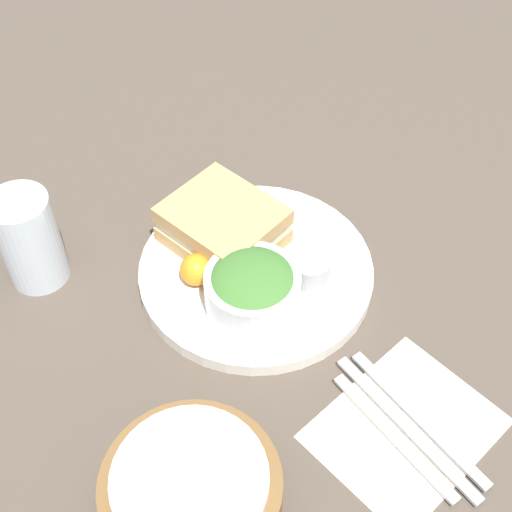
{
  "coord_description": "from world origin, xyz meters",
  "views": [
    {
      "loc": [
        -0.42,
        0.39,
        0.69
      ],
      "look_at": [
        0.0,
        0.0,
        0.04
      ],
      "focal_mm": 50.0,
      "sensor_mm": 36.0,
      "label": 1
    }
  ],
  "objects_px": {
    "salad_bowl": "(252,288)",
    "drink_glass": "(29,240)",
    "plate": "(256,272)",
    "spoon": "(394,436)",
    "sandwich": "(225,224)",
    "dressing_cup": "(310,270)",
    "fork": "(418,417)",
    "bread_basket": "(192,495)",
    "knife": "(406,427)"
  },
  "relations": [
    {
      "from": "salad_bowl",
      "to": "drink_glass",
      "type": "bearing_deg",
      "value": 33.26
    },
    {
      "from": "plate",
      "to": "spoon",
      "type": "xyz_separation_m",
      "value": [
        -0.26,
        0.05,
        -0.0
      ]
    },
    {
      "from": "sandwich",
      "to": "spoon",
      "type": "xyz_separation_m",
      "value": [
        -0.32,
        0.05,
        -0.04
      ]
    },
    {
      "from": "dressing_cup",
      "to": "fork",
      "type": "relative_size",
      "value": 0.25
    },
    {
      "from": "salad_bowl",
      "to": "spoon",
      "type": "height_order",
      "value": "salad_bowl"
    },
    {
      "from": "drink_glass",
      "to": "plate",
      "type": "bearing_deg",
      "value": -134.11
    },
    {
      "from": "sandwich",
      "to": "bread_basket",
      "type": "relative_size",
      "value": 0.84
    },
    {
      "from": "sandwich",
      "to": "knife",
      "type": "relative_size",
      "value": 0.69
    },
    {
      "from": "plate",
      "to": "dressing_cup",
      "type": "distance_m",
      "value": 0.07
    },
    {
      "from": "drink_glass",
      "to": "sandwich",
      "type": "bearing_deg",
      "value": -122.98
    },
    {
      "from": "bread_basket",
      "to": "knife",
      "type": "xyz_separation_m",
      "value": [
        -0.09,
        -0.22,
        -0.03
      ]
    },
    {
      "from": "plate",
      "to": "dressing_cup",
      "type": "relative_size",
      "value": 6.01
    },
    {
      "from": "plate",
      "to": "knife",
      "type": "bearing_deg",
      "value": 173.76
    },
    {
      "from": "dressing_cup",
      "to": "sandwich",
      "type": "bearing_deg",
      "value": 14.6
    },
    {
      "from": "salad_bowl",
      "to": "fork",
      "type": "xyz_separation_m",
      "value": [
        -0.22,
        -0.03,
        -0.05
      ]
    },
    {
      "from": "drink_glass",
      "to": "fork",
      "type": "xyz_separation_m",
      "value": [
        -0.45,
        -0.18,
        -0.06
      ]
    },
    {
      "from": "drink_glass",
      "to": "fork",
      "type": "distance_m",
      "value": 0.49
    },
    {
      "from": "fork",
      "to": "knife",
      "type": "relative_size",
      "value": 0.95
    },
    {
      "from": "sandwich",
      "to": "spoon",
      "type": "bearing_deg",
      "value": 171.14
    },
    {
      "from": "knife",
      "to": "bread_basket",
      "type": "bearing_deg",
      "value": -105.23
    },
    {
      "from": "drink_glass",
      "to": "fork",
      "type": "height_order",
      "value": "drink_glass"
    },
    {
      "from": "sandwich",
      "to": "knife",
      "type": "distance_m",
      "value": 0.33
    },
    {
      "from": "salad_bowl",
      "to": "spoon",
      "type": "bearing_deg",
      "value": 179.37
    },
    {
      "from": "dressing_cup",
      "to": "bread_basket",
      "type": "xyz_separation_m",
      "value": [
        -0.12,
        0.28,
        0.0
      ]
    },
    {
      "from": "dressing_cup",
      "to": "knife",
      "type": "xyz_separation_m",
      "value": [
        -0.2,
        0.06,
        -0.03
      ]
    },
    {
      "from": "sandwich",
      "to": "dressing_cup",
      "type": "relative_size",
      "value": 2.96
    },
    {
      "from": "plate",
      "to": "dressing_cup",
      "type": "xyz_separation_m",
      "value": [
        -0.06,
        -0.03,
        0.03
      ]
    },
    {
      "from": "fork",
      "to": "spoon",
      "type": "relative_size",
      "value": 1.11
    },
    {
      "from": "sandwich",
      "to": "fork",
      "type": "bearing_deg",
      "value": 177.49
    },
    {
      "from": "drink_glass",
      "to": "knife",
      "type": "height_order",
      "value": "drink_glass"
    },
    {
      "from": "dressing_cup",
      "to": "drink_glass",
      "type": "height_order",
      "value": "drink_glass"
    },
    {
      "from": "bread_basket",
      "to": "fork",
      "type": "distance_m",
      "value": 0.26
    },
    {
      "from": "salad_bowl",
      "to": "knife",
      "type": "height_order",
      "value": "salad_bowl"
    },
    {
      "from": "drink_glass",
      "to": "knife",
      "type": "relative_size",
      "value": 0.62
    },
    {
      "from": "salad_bowl",
      "to": "bread_basket",
      "type": "xyz_separation_m",
      "value": [
        -0.14,
        0.2,
        -0.01
      ]
    },
    {
      "from": "drink_glass",
      "to": "spoon",
      "type": "distance_m",
      "value": 0.48
    },
    {
      "from": "plate",
      "to": "bread_basket",
      "type": "bearing_deg",
      "value": 125.39
    },
    {
      "from": "sandwich",
      "to": "spoon",
      "type": "distance_m",
      "value": 0.33
    },
    {
      "from": "plate",
      "to": "knife",
      "type": "distance_m",
      "value": 0.26
    },
    {
      "from": "spoon",
      "to": "sandwich",
      "type": "bearing_deg",
      "value": 177.39
    },
    {
      "from": "plate",
      "to": "drink_glass",
      "type": "distance_m",
      "value": 0.28
    },
    {
      "from": "plate",
      "to": "knife",
      "type": "relative_size",
      "value": 1.41
    },
    {
      "from": "bread_basket",
      "to": "knife",
      "type": "height_order",
      "value": "bread_basket"
    },
    {
      "from": "fork",
      "to": "salad_bowl",
      "type": "bearing_deg",
      "value": -165.28
    },
    {
      "from": "spoon",
      "to": "drink_glass",
      "type": "bearing_deg",
      "value": -155.49
    },
    {
      "from": "sandwich",
      "to": "drink_glass",
      "type": "height_order",
      "value": "drink_glass"
    },
    {
      "from": "bread_basket",
      "to": "fork",
      "type": "height_order",
      "value": "bread_basket"
    },
    {
      "from": "plate",
      "to": "bread_basket",
      "type": "relative_size",
      "value": 1.7
    },
    {
      "from": "bread_basket",
      "to": "drink_glass",
      "type": "bearing_deg",
      "value": -8.27
    },
    {
      "from": "drink_glass",
      "to": "spoon",
      "type": "height_order",
      "value": "drink_glass"
    }
  ]
}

